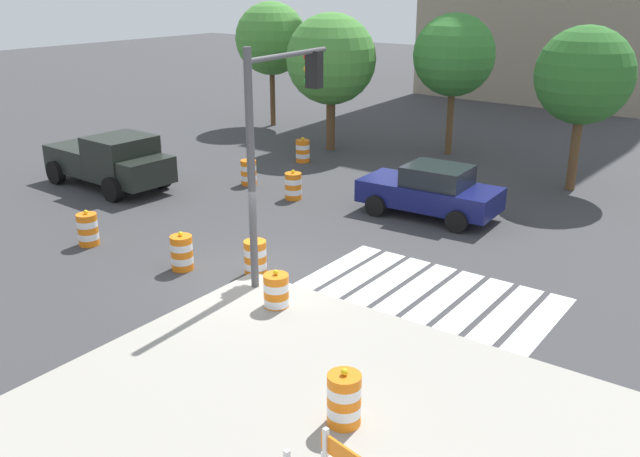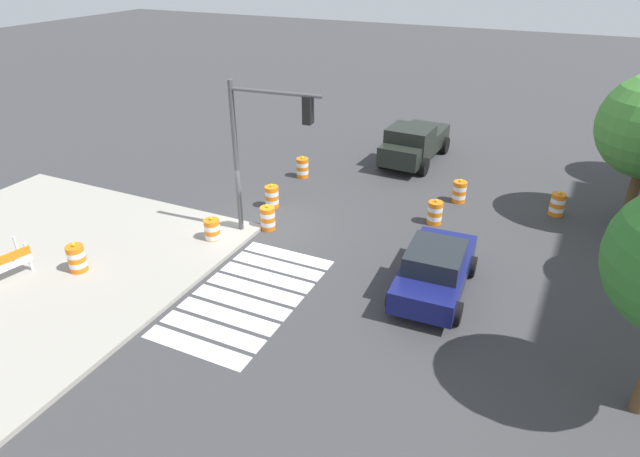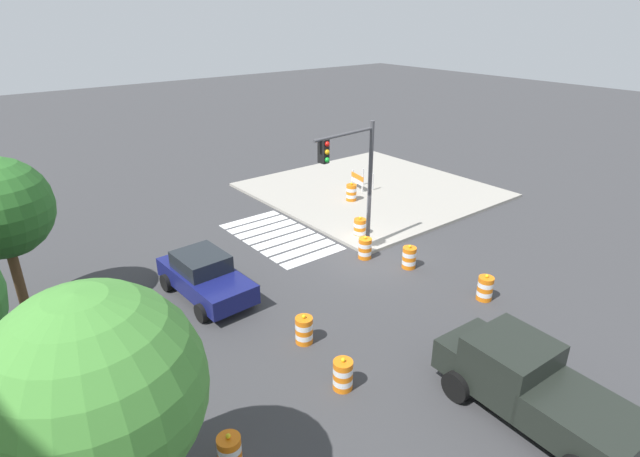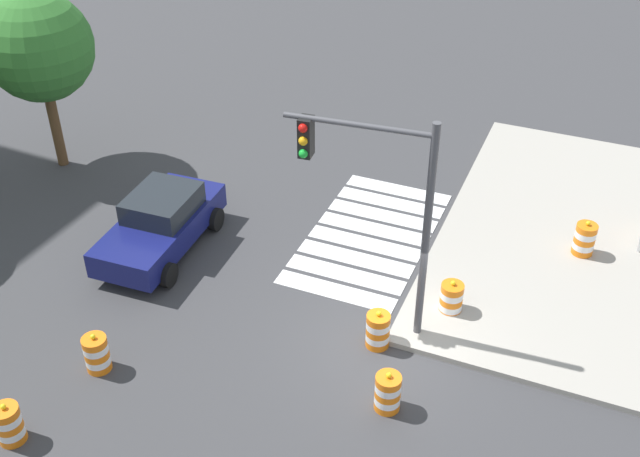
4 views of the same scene
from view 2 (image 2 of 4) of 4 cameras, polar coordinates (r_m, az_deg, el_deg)
name	(u,v)px [view 2 (image 2 of 4)]	position (r m, az deg, el deg)	size (l,w,h in m)	color
ground_plane	(264,229)	(20.25, -6.05, 0.00)	(120.00, 120.00, 0.00)	#38383A
sidewalk_corner	(15,267)	(20.31, -29.95, -3.62)	(12.00, 12.00, 0.15)	#9E998E
crosswalk_stripes	(248,296)	(16.54, -7.75, -7.14)	(5.85, 3.20, 0.02)	silver
sports_car	(435,269)	(16.52, 12.24, -4.27)	(4.37, 2.28, 1.63)	navy
pickup_truck	(413,143)	(26.60, 10.00, 8.98)	(5.24, 2.55, 1.92)	black
traffic_barrel_near_corner	(557,204)	(22.99, 24.12, 2.38)	(0.56, 0.56, 1.02)	orange
traffic_barrel_crosswalk_end	(272,197)	(21.73, -5.19, 3.42)	(0.56, 0.56, 1.02)	orange
traffic_barrel_median_near	(268,218)	(20.00, -5.63, 1.11)	(0.56, 0.56, 1.02)	orange
traffic_barrel_median_far	(435,213)	(20.80, 12.23, 1.68)	(0.56, 0.56, 1.02)	orange
traffic_barrel_far_curb	(302,168)	(24.61, -1.89, 6.54)	(0.56, 0.56, 1.02)	orange
traffic_barrel_lane_center	(459,192)	(22.85, 14.72, 3.84)	(0.56, 0.56, 1.02)	orange
traffic_barrel_opposite_curb	(212,231)	(19.39, -11.49, -0.27)	(0.56, 0.56, 1.02)	orange
traffic_barrel_on_sidewalk	(77,258)	(18.79, -24.65, -2.92)	(0.56, 0.56, 1.02)	orange
construction_barricade	(8,261)	(19.41, -30.45, -2.98)	(1.37, 1.01, 1.00)	silver
traffic_light_pole	(264,135)	(18.08, -5.99, 9.99)	(0.63, 3.28, 5.50)	#4C4C51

